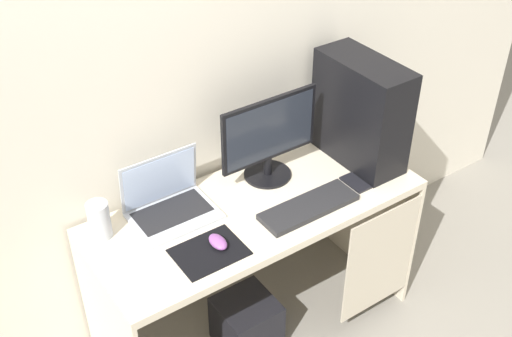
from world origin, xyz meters
name	(u,v)px	position (x,y,z in m)	size (l,w,h in m)	color
ground_plane	(256,325)	(0.00, 0.00, 0.00)	(8.00, 8.00, 0.00)	gray
wall_back	(209,47)	(0.00, 0.33, 1.30)	(4.00, 0.05, 2.60)	beige
desk	(261,232)	(0.02, -0.01, 0.58)	(1.39, 0.57, 0.73)	beige
pc_tower	(361,111)	(0.56, 0.03, 0.97)	(0.20, 0.44, 0.47)	black
monitor	(269,138)	(0.15, 0.13, 0.93)	(0.46, 0.20, 0.38)	black
laptop	(169,203)	(-0.31, 0.16, 0.78)	(0.33, 0.25, 0.24)	#B7BCC6
speaker	(99,220)	(-0.59, 0.18, 0.81)	(0.08, 0.08, 0.15)	#B7BCC6
keyboard	(309,207)	(0.16, -0.15, 0.75)	(0.42, 0.14, 0.02)	#232326
mousepad	(209,252)	(-0.30, -0.14, 0.74)	(0.26, 0.20, 0.01)	black
mouse_left	(218,242)	(-0.26, -0.13, 0.76)	(0.06, 0.10, 0.03)	#8C4C99
cell_phone	(355,183)	(0.43, -0.12, 0.74)	(0.07, 0.13, 0.01)	black
subwoofer	(247,323)	(-0.09, -0.06, 0.13)	(0.25, 0.25, 0.25)	black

